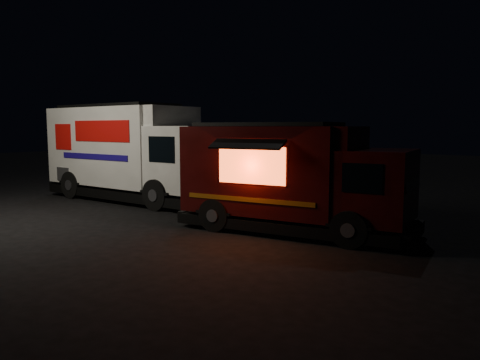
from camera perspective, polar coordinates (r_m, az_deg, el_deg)
name	(u,v)px	position (r m, az deg, el deg)	size (l,w,h in m)	color
ground	(146,217)	(14.50, -11.41, -4.47)	(80.00, 80.00, 0.00)	black
white_truck	(137,152)	(17.85, -12.40, 3.31)	(7.87, 2.69, 3.57)	white
red_truck	(296,178)	(12.18, 6.79, 0.30)	(6.10, 2.24, 2.84)	#3C0B0B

